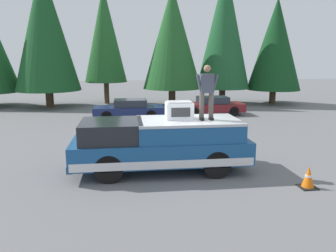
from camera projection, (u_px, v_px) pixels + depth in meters
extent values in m
plane|color=slate|center=(185.00, 170.00, 10.82)|extent=(90.00, 90.00, 0.00)
cube|color=navy|center=(161.00, 149.00, 10.61)|extent=(2.00, 5.50, 0.70)
cube|color=silver|center=(161.00, 155.00, 10.65)|extent=(2.01, 5.39, 0.24)
cube|color=black|center=(112.00, 131.00, 10.29)|extent=(1.84, 1.87, 0.60)
cube|color=navy|center=(188.00, 130.00, 10.60)|extent=(1.92, 3.19, 0.52)
cube|color=#B7BABF|center=(188.00, 121.00, 10.54)|extent=(1.94, 3.19, 0.08)
cube|color=#232326|center=(74.00, 161.00, 10.33)|extent=(1.96, 0.16, 0.20)
cube|color=#B2B5BA|center=(242.00, 155.00, 11.00)|extent=(1.96, 0.16, 0.20)
cylinder|color=black|center=(109.00, 168.00, 9.64)|extent=(0.30, 0.84, 0.84)
cylinder|color=black|center=(111.00, 152.00, 11.29)|extent=(0.30, 0.84, 0.84)
cylinder|color=black|center=(216.00, 164.00, 10.04)|extent=(0.30, 0.84, 0.84)
cylinder|color=black|center=(203.00, 149.00, 11.69)|extent=(0.30, 0.84, 0.84)
cube|color=silver|center=(179.00, 111.00, 10.57)|extent=(0.64, 0.84, 0.52)
cube|color=#2D2D30|center=(181.00, 112.00, 10.25)|extent=(0.01, 0.59, 0.29)
cube|color=#99999E|center=(179.00, 102.00, 10.51)|extent=(0.58, 0.76, 0.04)
cylinder|color=#423D38|center=(211.00, 106.00, 10.40)|extent=(0.15, 0.15, 0.84)
cube|color=black|center=(211.00, 119.00, 10.44)|extent=(0.26, 0.11, 0.08)
cylinder|color=#423D38|center=(202.00, 106.00, 10.36)|extent=(0.15, 0.15, 0.84)
cube|color=black|center=(202.00, 119.00, 10.40)|extent=(0.26, 0.11, 0.08)
cube|color=#474C5B|center=(207.00, 83.00, 10.24)|extent=(0.24, 0.40, 0.58)
sphere|color=#A37A5B|center=(207.00, 69.00, 10.15)|extent=(0.22, 0.22, 0.22)
cylinder|color=#474C5B|center=(215.00, 83.00, 10.24)|extent=(0.09, 0.23, 0.58)
cylinder|color=#474C5B|center=(199.00, 84.00, 10.18)|extent=(0.09, 0.23, 0.58)
cube|color=maroon|center=(211.00, 107.00, 21.29)|extent=(1.64, 4.10, 0.50)
cube|color=#282D38|center=(213.00, 100.00, 21.21)|extent=(1.31, 1.89, 0.42)
cylinder|color=black|center=(194.00, 112.00, 20.46)|extent=(0.20, 0.62, 0.62)
cylinder|color=black|center=(189.00, 109.00, 21.86)|extent=(0.20, 0.62, 0.62)
cylinder|color=black|center=(234.00, 111.00, 20.78)|extent=(0.20, 0.62, 0.62)
cylinder|color=black|center=(227.00, 108.00, 22.18)|extent=(0.20, 0.62, 0.62)
cube|color=navy|center=(129.00, 111.00, 19.83)|extent=(1.64, 4.10, 0.50)
cube|color=#282D38|center=(130.00, 103.00, 19.76)|extent=(1.31, 1.89, 0.42)
cylinder|color=black|center=(107.00, 116.00, 19.01)|extent=(0.20, 0.62, 0.62)
cylinder|color=black|center=(108.00, 112.00, 20.41)|extent=(0.20, 0.62, 0.62)
cylinder|color=black|center=(151.00, 115.00, 19.33)|extent=(0.20, 0.62, 0.62)
cylinder|color=black|center=(149.00, 111.00, 20.73)|extent=(0.20, 0.62, 0.62)
cube|color=black|center=(308.00, 187.00, 9.32)|extent=(0.47, 0.47, 0.03)
cone|color=orange|center=(308.00, 177.00, 9.26)|extent=(0.36, 0.36, 0.62)
cylinder|color=white|center=(309.00, 176.00, 9.26)|extent=(0.19, 0.19, 0.06)
cylinder|color=#4C3826|center=(272.00, 97.00, 26.57)|extent=(0.49, 0.49, 1.11)
cone|color=#14421E|center=(276.00, 44.00, 25.77)|extent=(4.09, 4.09, 6.98)
cylinder|color=#4C3826|center=(222.00, 96.00, 26.32)|extent=(0.49, 0.49, 1.25)
cone|color=#1E562D|center=(224.00, 28.00, 25.30)|extent=(4.05, 4.05, 9.05)
cylinder|color=#4C3826|center=(172.00, 97.00, 25.53)|extent=(0.52, 0.52, 1.30)
cone|color=#235B28|center=(172.00, 38.00, 24.67)|extent=(4.37, 4.37, 7.46)
cylinder|color=#4C3826|center=(107.00, 93.00, 26.62)|extent=(0.39, 0.39, 1.71)
cone|color=#235B28|center=(105.00, 34.00, 25.73)|extent=(3.27, 3.27, 7.27)
cylinder|color=#4C3826|center=(50.00, 99.00, 24.73)|extent=(0.56, 0.56, 1.23)
cone|color=#194C23|center=(45.00, 29.00, 23.74)|extent=(4.65, 4.65, 8.76)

